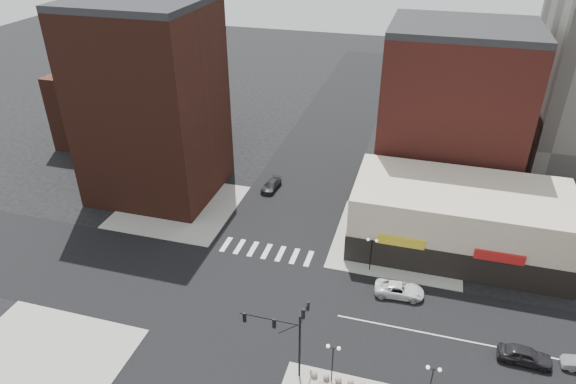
% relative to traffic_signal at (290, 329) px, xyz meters
% --- Properties ---
extents(ground, '(240.00, 240.00, 0.00)m').
position_rel_traffic_signal_xyz_m(ground, '(-7.24, 7.83, -4.96)').
color(ground, black).
rests_on(ground, ground).
extents(road_ew, '(200.00, 14.00, 0.02)m').
position_rel_traffic_signal_xyz_m(road_ew, '(-7.24, 7.83, -4.95)').
color(road_ew, black).
rests_on(road_ew, ground).
extents(road_ns, '(14.00, 200.00, 0.02)m').
position_rel_traffic_signal_xyz_m(road_ns, '(-7.24, 7.83, -4.95)').
color(road_ns, black).
rests_on(road_ns, ground).
extents(sidewalk_nw, '(15.00, 15.00, 0.12)m').
position_rel_traffic_signal_xyz_m(sidewalk_nw, '(-21.74, 22.33, -4.90)').
color(sidewalk_nw, gray).
rests_on(sidewalk_nw, ground).
extents(sidewalk_ne, '(15.00, 15.00, 0.12)m').
position_rel_traffic_signal_xyz_m(sidewalk_ne, '(7.26, 22.33, -4.90)').
color(sidewalk_ne, gray).
rests_on(sidewalk_ne, ground).
extents(sidewalk_sw, '(15.00, 15.00, 0.12)m').
position_rel_traffic_signal_xyz_m(sidewalk_sw, '(-21.74, -6.67, -4.90)').
color(sidewalk_sw, gray).
rests_on(sidewalk_sw, ground).
extents(building_nw, '(16.00, 15.00, 25.00)m').
position_rel_traffic_signal_xyz_m(building_nw, '(-26.24, 26.33, 7.54)').
color(building_nw, '#3C1B13').
rests_on(building_nw, ground).
extents(building_nw_low, '(20.00, 18.00, 12.00)m').
position_rel_traffic_signal_xyz_m(building_nw_low, '(-39.24, 41.83, 1.04)').
color(building_nw_low, '#3C1B13').
rests_on(building_nw_low, ground).
extents(building_ne_midrise, '(18.00, 15.00, 22.00)m').
position_rel_traffic_signal_xyz_m(building_ne_midrise, '(11.76, 37.33, 6.04)').
color(building_ne_midrise, maroon).
rests_on(building_ne_midrise, ground).
extents(building_ne_row, '(24.20, 12.20, 8.00)m').
position_rel_traffic_signal_xyz_m(building_ne_row, '(13.76, 22.83, -1.66)').
color(building_ne_row, beige).
rests_on(building_ne_row, ground).
extents(traffic_signal, '(5.59, 3.09, 7.77)m').
position_rel_traffic_signal_xyz_m(traffic_signal, '(0.00, 0.00, 0.00)').
color(traffic_signal, black).
rests_on(traffic_signal, ground).
extents(street_lamp_se_a, '(1.22, 0.32, 4.16)m').
position_rel_traffic_signal_xyz_m(street_lamp_se_a, '(3.76, -0.17, -1.67)').
color(street_lamp_se_a, black).
rests_on(street_lamp_se_a, sidewalk_se).
extents(street_lamp_se_b, '(1.22, 0.32, 4.16)m').
position_rel_traffic_signal_xyz_m(street_lamp_se_b, '(11.76, -0.17, -1.67)').
color(street_lamp_se_b, black).
rests_on(street_lamp_se_b, sidewalk_se).
extents(street_lamp_ne, '(1.22, 0.32, 4.16)m').
position_rel_traffic_signal_xyz_m(street_lamp_ne, '(4.76, 15.83, -1.67)').
color(street_lamp_ne, black).
rests_on(street_lamp_ne, sidewalk_ne).
extents(bollard_row, '(6.87, 0.57, 0.57)m').
position_rel_traffic_signal_xyz_m(bollard_row, '(5.41, -0.17, -4.56)').
color(bollard_row, '#8E6B61').
rests_on(bollard_row, sidewalk_se).
extents(white_suv, '(5.23, 2.69, 1.41)m').
position_rel_traffic_signal_xyz_m(white_suv, '(8.30, 12.62, -4.26)').
color(white_suv, silver).
rests_on(white_suv, ground).
extents(dark_sedan_east, '(4.69, 2.02, 1.58)m').
position_rel_traffic_signal_xyz_m(dark_sedan_east, '(19.86, 6.69, -4.17)').
color(dark_sedan_east, black).
rests_on(dark_sedan_east, ground).
extents(dark_sedan_north, '(2.23, 4.60, 1.29)m').
position_rel_traffic_signal_xyz_m(dark_sedan_north, '(-11.23, 30.21, -4.32)').
color(dark_sedan_north, black).
rests_on(dark_sedan_north, ground).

